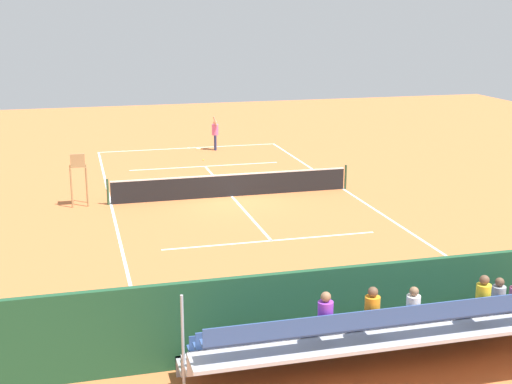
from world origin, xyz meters
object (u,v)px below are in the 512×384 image
umpire_chair (78,174)px  tennis_racket (199,149)px  courtside_bench (450,299)px  bleacher_stand (398,332)px  tennis_player (215,132)px  tennis_net (232,185)px  tennis_ball_near (203,160)px  equipment_bag (386,323)px

umpire_chair → tennis_racket: umpire_chair is taller
umpire_chair → courtside_bench: bearing=123.3°
umpire_chair → courtside_bench: (-8.84, 13.46, -0.76)m
bleacher_stand → tennis_player: (-1.21, -25.47, 0.05)m
tennis_net → umpire_chair: 6.26m
tennis_player → tennis_ball_near: 3.02m
courtside_bench → tennis_racket: size_ratio=3.10×
tennis_player → bleacher_stand: bearing=87.3°
courtside_bench → equipment_bag: courtside_bench is taller
tennis_net → umpire_chair: (6.20, -0.19, 0.81)m
bleacher_stand → tennis_ball_near: bearing=-90.1°
umpire_chair → courtside_bench: size_ratio=1.19×
courtside_bench → tennis_net: bearing=-78.7°
tennis_player → tennis_racket: bearing=-31.0°
bleacher_stand → courtside_bench: bearing=-139.6°
tennis_player → tennis_net: bearing=82.4°
bleacher_stand → tennis_racket: bearing=-90.8°
bleacher_stand → umpire_chair: bleacher_stand is taller
bleacher_stand → tennis_ball_near: bleacher_stand is taller
tennis_net → tennis_ball_near: bearing=-91.3°
tennis_net → bleacher_stand: (-0.14, 15.40, 0.46)m
bleacher_stand → umpire_chair: bearing=-67.9°
courtside_bench → equipment_bag: (1.81, 0.13, -0.38)m
umpire_chair → equipment_bag: umpire_chair is taller
umpire_chair → courtside_bench: umpire_chair is taller
equipment_bag → tennis_racket: equipment_bag is taller
courtside_bench → tennis_player: bearing=-86.8°
umpire_chair → tennis_ball_near: bearing=-131.2°
bleacher_stand → umpire_chair: size_ratio=4.23×
tennis_net → tennis_racket: 10.60m
courtside_bench → tennis_ball_near: bearing=-83.2°
umpire_chair → tennis_racket: bearing=-122.8°
tennis_net → equipment_bag: 13.43m
bleacher_stand → tennis_ball_near: 22.89m
tennis_net → umpire_chair: umpire_chair is taller
courtside_bench → tennis_racket: (2.14, -23.85, -0.54)m
tennis_net → tennis_ball_near: (-0.17, -7.47, -0.47)m
equipment_bag → tennis_racket: (0.33, -23.98, -0.16)m
courtside_bench → tennis_ball_near: (2.47, -20.74, -0.53)m
tennis_player → tennis_ball_near: size_ratio=29.18×
courtside_bench → tennis_ball_near: courtside_bench is taller
tennis_net → tennis_ball_near: tennis_net is taller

